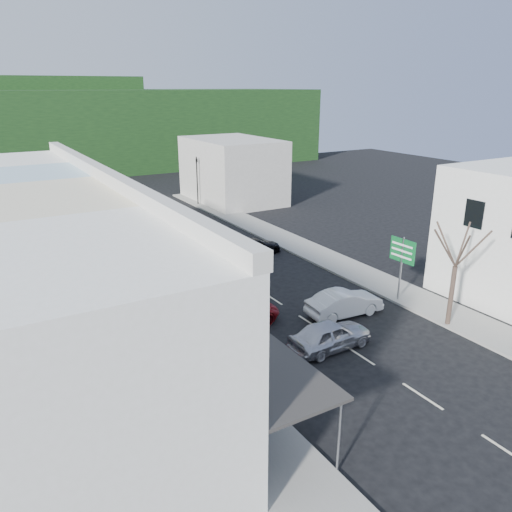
{
  "coord_description": "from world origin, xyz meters",
  "views": [
    {
      "loc": [
        -15.33,
        -20.07,
        12.52
      ],
      "look_at": [
        0.0,
        6.0,
        2.2
      ],
      "focal_mm": 35.0,
      "sensor_mm": 36.0,
      "label": 1
    }
  ],
  "objects_px": {
    "traffic_signal": "(197,181)",
    "bus": "(178,256)",
    "car_white": "(344,304)",
    "pedestrian_left": "(177,313)",
    "car_red": "(234,313)",
    "street_tree": "(455,266)",
    "car_silver": "(330,336)",
    "direction_sign": "(401,270)"
  },
  "relations": [
    {
      "from": "street_tree",
      "to": "car_white",
      "type": "bearing_deg",
      "value": 135.29
    },
    {
      "from": "bus",
      "to": "car_red",
      "type": "height_order",
      "value": "bus"
    },
    {
      "from": "car_white",
      "to": "traffic_signal",
      "type": "height_order",
      "value": "traffic_signal"
    },
    {
      "from": "traffic_signal",
      "to": "bus",
      "type": "bearing_deg",
      "value": 47.68
    },
    {
      "from": "car_red",
      "to": "traffic_signal",
      "type": "distance_m",
      "value": 29.8
    },
    {
      "from": "car_red",
      "to": "street_tree",
      "type": "height_order",
      "value": "street_tree"
    },
    {
      "from": "direction_sign",
      "to": "pedestrian_left",
      "type": "bearing_deg",
      "value": 162.97
    },
    {
      "from": "car_silver",
      "to": "traffic_signal",
      "type": "xyz_separation_m",
      "value": [
        7.46,
        32.68,
        1.96
      ]
    },
    {
      "from": "car_red",
      "to": "pedestrian_left",
      "type": "height_order",
      "value": "pedestrian_left"
    },
    {
      "from": "direction_sign",
      "to": "traffic_signal",
      "type": "height_order",
      "value": "traffic_signal"
    },
    {
      "from": "bus",
      "to": "traffic_signal",
      "type": "distance_m",
      "value": 22.01
    },
    {
      "from": "car_white",
      "to": "direction_sign",
      "type": "height_order",
      "value": "direction_sign"
    },
    {
      "from": "bus",
      "to": "car_silver",
      "type": "distance_m",
      "value": 13.51
    },
    {
      "from": "car_white",
      "to": "street_tree",
      "type": "height_order",
      "value": "street_tree"
    },
    {
      "from": "car_red",
      "to": "street_tree",
      "type": "xyz_separation_m",
      "value": [
        10.06,
        -6.12,
        2.79
      ]
    },
    {
      "from": "direction_sign",
      "to": "car_silver",
      "type": "bearing_deg",
      "value": -163.89
    },
    {
      "from": "pedestrian_left",
      "to": "car_red",
      "type": "bearing_deg",
      "value": -115.49
    },
    {
      "from": "car_white",
      "to": "pedestrian_left",
      "type": "height_order",
      "value": "pedestrian_left"
    },
    {
      "from": "car_silver",
      "to": "pedestrian_left",
      "type": "bearing_deg",
      "value": 43.61
    },
    {
      "from": "direction_sign",
      "to": "car_red",
      "type": "bearing_deg",
      "value": 164.4
    },
    {
      "from": "bus",
      "to": "street_tree",
      "type": "bearing_deg",
      "value": -54.53
    },
    {
      "from": "car_silver",
      "to": "pedestrian_left",
      "type": "xyz_separation_m",
      "value": [
        -5.8,
        5.81,
        0.3
      ]
    },
    {
      "from": "car_red",
      "to": "car_white",
      "type": "bearing_deg",
      "value": -108.37
    },
    {
      "from": "car_white",
      "to": "pedestrian_left",
      "type": "xyz_separation_m",
      "value": [
        -8.95,
        3.15,
        0.3
      ]
    },
    {
      "from": "bus",
      "to": "street_tree",
      "type": "relative_size",
      "value": 1.66
    },
    {
      "from": "street_tree",
      "to": "traffic_signal",
      "type": "relative_size",
      "value": 1.31
    },
    {
      "from": "bus",
      "to": "car_silver",
      "type": "height_order",
      "value": "bus"
    },
    {
      "from": "direction_sign",
      "to": "traffic_signal",
      "type": "bearing_deg",
      "value": 86.9
    },
    {
      "from": "car_white",
      "to": "street_tree",
      "type": "relative_size",
      "value": 0.63
    },
    {
      "from": "car_white",
      "to": "traffic_signal",
      "type": "distance_m",
      "value": 30.4
    },
    {
      "from": "car_silver",
      "to": "pedestrian_left",
      "type": "height_order",
      "value": "pedestrian_left"
    },
    {
      "from": "car_silver",
      "to": "car_white",
      "type": "bearing_deg",
      "value": -51.25
    },
    {
      "from": "bus",
      "to": "car_white",
      "type": "relative_size",
      "value": 2.64
    },
    {
      "from": "car_white",
      "to": "direction_sign",
      "type": "bearing_deg",
      "value": -88.86
    },
    {
      "from": "bus",
      "to": "street_tree",
      "type": "height_order",
      "value": "street_tree"
    },
    {
      "from": "street_tree",
      "to": "direction_sign",
      "type": "bearing_deg",
      "value": 88.49
    },
    {
      "from": "bus",
      "to": "car_red",
      "type": "xyz_separation_m",
      "value": [
        -0.16,
        -8.4,
        -0.85
      ]
    },
    {
      "from": "car_red",
      "to": "street_tree",
      "type": "distance_m",
      "value": 12.1
    },
    {
      "from": "car_white",
      "to": "direction_sign",
      "type": "distance_m",
      "value": 4.33
    },
    {
      "from": "car_white",
      "to": "direction_sign",
      "type": "relative_size",
      "value": 1.07
    },
    {
      "from": "car_white",
      "to": "street_tree",
      "type": "distance_m",
      "value": 6.3
    },
    {
      "from": "bus",
      "to": "traffic_signal",
      "type": "relative_size",
      "value": 2.18
    }
  ]
}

